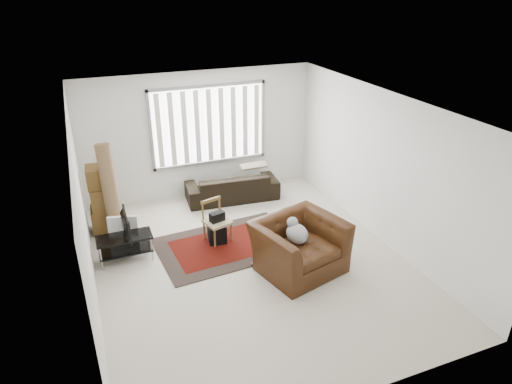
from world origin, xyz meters
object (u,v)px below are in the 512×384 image
at_px(moving_boxes, 104,201).
at_px(side_chair, 217,219).
at_px(armchair, 299,243).
at_px(tv_stand, 125,243).
at_px(sofa, 232,183).

distance_m(moving_boxes, side_chair, 2.17).
bearing_deg(armchair, side_chair, 111.09).
bearing_deg(armchair, moving_boxes, 123.43).
bearing_deg(tv_stand, moving_boxes, 99.53).
xyz_separation_m(tv_stand, armchair, (2.61, -1.33, 0.17)).
bearing_deg(moving_boxes, sofa, 8.52).
height_order(sofa, armchair, armchair).
relative_size(sofa, armchair, 1.24).
relative_size(moving_boxes, side_chair, 1.64).
xyz_separation_m(sofa, side_chair, (-0.83, -1.56, 0.06)).
bearing_deg(tv_stand, side_chair, 0.95).
relative_size(moving_boxes, armchair, 0.82).
bearing_deg(sofa, tv_stand, 37.81).
height_order(tv_stand, moving_boxes, moving_boxes).
distance_m(tv_stand, side_chair, 1.64).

